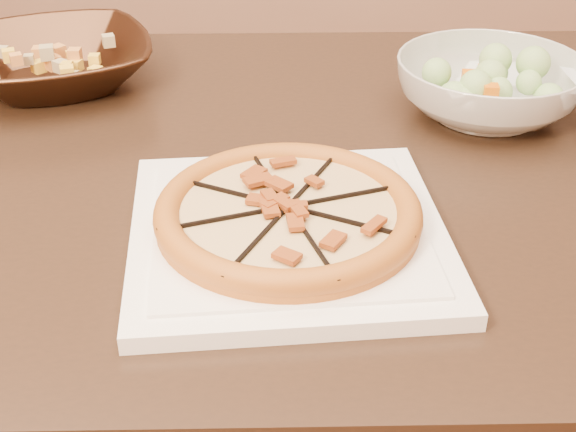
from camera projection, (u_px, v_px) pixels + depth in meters
name	position (u px, v px, depth m)	size (l,w,h in m)	color
dining_table	(200.00, 230.00, 1.02)	(1.43, 1.00, 0.75)	black
plate	(288.00, 233.00, 0.80)	(0.36, 0.36, 0.02)	white
pizza	(288.00, 213.00, 0.79)	(0.26, 0.26, 0.03)	#AA5720
bronze_bowl	(55.00, 63.00, 1.12)	(0.27, 0.27, 0.07)	#3C2416
mixed_dish	(49.00, 30.00, 1.10)	(0.12, 0.12, 0.03)	tan
salad_bowl	(488.00, 88.00, 1.04)	(0.24, 0.24, 0.08)	silver
salad	(493.00, 47.00, 1.01)	(0.10, 0.11, 0.04)	#A7BD84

